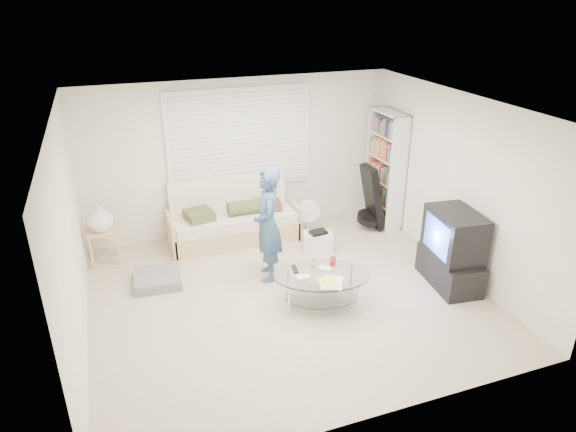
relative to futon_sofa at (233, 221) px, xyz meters
name	(u,v)px	position (x,y,z in m)	size (l,w,h in m)	color
ground	(287,296)	(0.25, -1.87, -0.33)	(5.00, 5.00, 0.00)	#B4A48C
room_shell	(275,168)	(0.25, -1.39, 1.30)	(5.02, 4.52, 2.51)	white
window_blinds	(240,140)	(0.25, 0.33, 1.22)	(2.32, 0.08, 1.62)	silver
futon_sofa	(233,221)	(0.00, 0.00, 0.00)	(2.04, 0.82, 1.00)	tan
grey_floor_pillow	(158,278)	(-1.33, -0.96, -0.26)	(0.62, 0.62, 0.14)	slate
side_table	(100,220)	(-1.97, -0.10, 0.35)	(0.46, 0.37, 0.92)	tan
bookshelf	(385,169)	(2.57, -0.23, 0.64)	(0.31, 0.82, 1.94)	white
guitar_case	(372,202)	(2.26, -0.41, 0.16)	(0.42, 0.41, 1.10)	black
floor_fan	(308,215)	(1.19, -0.27, 0.04)	(0.38, 0.25, 0.63)	white
storage_bin	(318,241)	(1.14, -0.79, -0.18)	(0.53, 0.44, 0.32)	white
tv_unit	(452,250)	(2.45, -2.32, 0.19)	(0.64, 1.03, 1.07)	black
coffee_table	(321,281)	(0.58, -2.21, 0.03)	(1.39, 1.10, 0.57)	silver
standing_person	(268,225)	(0.17, -1.31, 0.48)	(0.59, 0.39, 1.61)	#324C70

